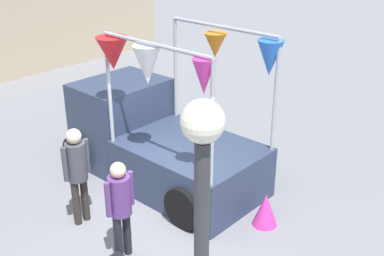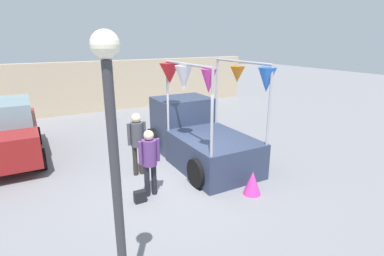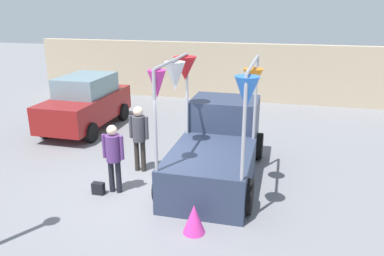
# 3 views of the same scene
# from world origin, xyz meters

# --- Properties ---
(ground_plane) EXTENTS (60.00, 60.00, 0.00)m
(ground_plane) POSITION_xyz_m (0.00, 0.00, 0.00)
(ground_plane) COLOR slate
(vendor_truck) EXTENTS (2.42, 4.11, 3.11)m
(vendor_truck) POSITION_xyz_m (1.35, 1.20, 0.87)
(vendor_truck) COLOR #2D3851
(vendor_truck) RESTS_ON ground
(parked_car) EXTENTS (1.88, 4.00, 1.88)m
(parked_car) POSITION_xyz_m (-3.86, 3.87, 0.94)
(parked_car) COLOR maroon
(parked_car) RESTS_ON ground
(person_customer) EXTENTS (0.53, 0.34, 1.66)m
(person_customer) POSITION_xyz_m (-0.80, -0.35, 1.00)
(person_customer) COLOR black
(person_customer) RESTS_ON ground
(person_vendor) EXTENTS (0.53, 0.34, 1.78)m
(person_vendor) POSITION_xyz_m (-0.67, 0.91, 1.08)
(person_vendor) COLOR #2D2823
(person_vendor) RESTS_ON ground
(handbag) EXTENTS (0.28, 0.16, 0.28)m
(handbag) POSITION_xyz_m (-1.15, -0.55, 0.14)
(handbag) COLOR black
(handbag) RESTS_ON ground
(street_lamp) EXTENTS (0.32, 0.32, 3.80)m
(street_lamp) POSITION_xyz_m (-2.33, -3.29, 2.49)
(street_lamp) COLOR #333338
(street_lamp) RESTS_ON ground
(brick_boundary_wall) EXTENTS (18.00, 0.36, 2.60)m
(brick_boundary_wall) POSITION_xyz_m (0.00, 9.29, 1.30)
(brick_boundary_wall) COLOR tan
(brick_boundary_wall) RESTS_ON ground
(folded_kite_bundle_magenta) EXTENTS (0.58, 0.58, 0.60)m
(folded_kite_bundle_magenta) POSITION_xyz_m (1.40, -1.52, 0.30)
(folded_kite_bundle_magenta) COLOR #D83399
(folded_kite_bundle_magenta) RESTS_ON ground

